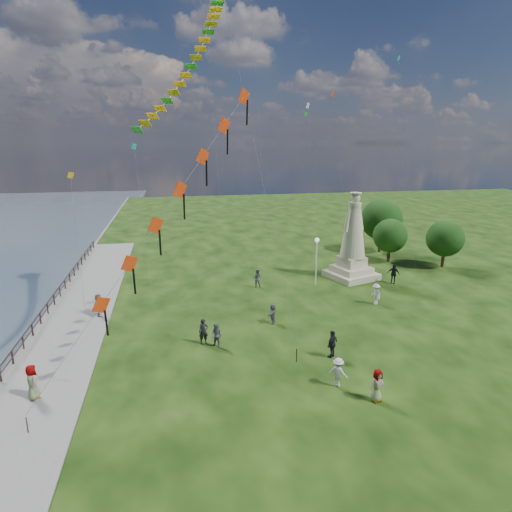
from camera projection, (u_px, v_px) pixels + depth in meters
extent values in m
cube|color=slate|center=(31.00, 340.00, 29.51)|extent=(0.30, 160.00, 0.60)
cube|color=slate|center=(62.00, 346.00, 28.04)|extent=(5.00, 60.00, 0.10)
cylinder|color=black|center=(0.00, 375.00, 23.69)|extent=(0.11, 0.11, 1.00)
cylinder|color=black|center=(13.00, 358.00, 25.58)|extent=(0.11, 0.11, 1.00)
cylinder|color=black|center=(23.00, 343.00, 27.48)|extent=(0.11, 0.11, 1.00)
cylinder|color=black|center=(32.00, 330.00, 29.37)|extent=(0.11, 0.11, 1.00)
cylinder|color=black|center=(41.00, 319.00, 31.27)|extent=(0.11, 0.11, 1.00)
cylinder|color=black|center=(48.00, 309.00, 33.16)|extent=(0.11, 0.11, 1.00)
cylinder|color=black|center=(54.00, 300.00, 35.06)|extent=(0.11, 0.11, 1.00)
cylinder|color=black|center=(60.00, 292.00, 36.95)|extent=(0.11, 0.11, 1.00)
cylinder|color=black|center=(65.00, 285.00, 38.85)|extent=(0.11, 0.11, 1.00)
cylinder|color=black|center=(70.00, 278.00, 40.74)|extent=(0.11, 0.11, 1.00)
cylinder|color=black|center=(74.00, 272.00, 42.64)|extent=(0.11, 0.11, 1.00)
cylinder|color=black|center=(78.00, 267.00, 44.53)|extent=(0.11, 0.11, 1.00)
cylinder|color=black|center=(82.00, 262.00, 46.43)|extent=(0.11, 0.11, 1.00)
cylinder|color=black|center=(85.00, 257.00, 48.32)|extent=(0.11, 0.11, 1.00)
cylinder|color=black|center=(88.00, 253.00, 50.22)|extent=(0.11, 0.11, 1.00)
cylinder|color=black|center=(91.00, 249.00, 52.11)|extent=(0.11, 0.11, 1.00)
cylinder|color=black|center=(93.00, 245.00, 54.01)|extent=(0.11, 0.11, 1.00)
cube|color=black|center=(31.00, 324.00, 29.25)|extent=(0.06, 52.00, 0.06)
cube|color=black|center=(32.00, 330.00, 29.36)|extent=(0.06, 52.00, 0.06)
cube|color=#C3B593|center=(351.00, 275.00, 42.43)|extent=(5.23, 5.23, 0.59)
cube|color=#C3B593|center=(351.00, 269.00, 42.28)|extent=(3.98, 3.98, 0.59)
cube|color=#C3B593|center=(352.00, 261.00, 42.07)|extent=(2.74, 2.74, 0.99)
cylinder|color=#C3B593|center=(355.00, 204.00, 40.64)|extent=(1.49, 1.49, 0.40)
sphere|color=#C3B593|center=(355.00, 198.00, 40.48)|extent=(0.91, 0.91, 0.91)
cylinder|color=#C3B593|center=(356.00, 193.00, 40.36)|extent=(1.09, 1.09, 0.10)
cylinder|color=silver|center=(316.00, 263.00, 39.96)|extent=(0.13, 0.13, 4.19)
sphere|color=white|center=(317.00, 240.00, 39.40)|extent=(0.42, 0.42, 0.42)
cylinder|color=#382314|center=(389.00, 254.00, 47.92)|extent=(0.36, 0.36, 1.87)
sphere|color=#10350E|center=(390.00, 236.00, 47.38)|extent=(3.74, 3.74, 3.74)
cylinder|color=#382314|center=(443.00, 258.00, 45.97)|extent=(0.36, 0.36, 1.95)
sphere|color=#10350E|center=(445.00, 238.00, 45.41)|extent=(3.91, 3.91, 3.91)
cylinder|color=#382314|center=(380.00, 242.00, 52.37)|extent=(0.36, 0.36, 2.49)
sphere|color=#10350E|center=(382.00, 219.00, 51.66)|extent=(4.98, 4.98, 4.98)
imported|color=black|center=(204.00, 331.00, 28.31)|extent=(0.68, 0.48, 1.75)
imported|color=#595960|center=(217.00, 335.00, 27.84)|extent=(0.93, 0.90, 1.65)
imported|color=silver|center=(338.00, 372.00, 23.35)|extent=(1.17, 1.13, 1.66)
imported|color=black|center=(332.00, 344.00, 26.49)|extent=(1.16, 1.08, 1.80)
imported|color=#595960|center=(377.00, 386.00, 21.96)|extent=(0.98, 0.74, 1.78)
imported|color=#595960|center=(99.00, 306.00, 32.69)|extent=(0.96, 1.72, 1.75)
imported|color=#595960|center=(257.00, 278.00, 39.49)|extent=(0.98, 0.77, 1.76)
imported|color=silver|center=(376.00, 294.00, 35.31)|extent=(0.70, 1.20, 1.77)
imported|color=black|center=(393.00, 274.00, 40.58)|extent=(1.21, 1.17, 1.91)
imported|color=#595960|center=(33.00, 384.00, 22.04)|extent=(0.93, 1.08, 1.88)
imported|color=#595960|center=(273.00, 314.00, 31.58)|extent=(1.21, 1.52, 1.52)
cylinder|color=black|center=(27.00, 426.00, 19.50)|extent=(0.06, 0.06, 0.90)
cube|color=red|center=(101.00, 305.00, 21.33)|extent=(0.87, 0.64, 1.03)
cube|color=black|center=(106.00, 323.00, 21.51)|extent=(0.10, 0.28, 1.48)
cube|color=red|center=(130.00, 264.00, 22.17)|extent=(0.87, 0.64, 1.03)
cube|color=black|center=(134.00, 281.00, 22.36)|extent=(0.10, 0.28, 1.48)
cube|color=red|center=(156.00, 225.00, 23.02)|extent=(0.87, 0.64, 1.03)
cube|color=black|center=(160.00, 243.00, 23.20)|extent=(0.10, 0.28, 1.48)
cube|color=red|center=(180.00, 190.00, 23.86)|extent=(0.87, 0.64, 1.03)
cube|color=black|center=(184.00, 207.00, 24.04)|extent=(0.10, 0.28, 1.48)
cube|color=red|center=(203.00, 157.00, 24.70)|extent=(0.87, 0.64, 1.03)
cube|color=black|center=(207.00, 173.00, 24.89)|extent=(0.10, 0.28, 1.48)
cube|color=red|center=(224.00, 126.00, 25.55)|extent=(0.87, 0.64, 1.03)
cube|color=black|center=(227.00, 142.00, 25.73)|extent=(0.10, 0.28, 1.48)
cube|color=red|center=(244.00, 97.00, 26.39)|extent=(0.87, 0.64, 1.03)
cube|color=black|center=(247.00, 113.00, 26.57)|extent=(0.10, 0.28, 1.48)
cylinder|color=black|center=(296.00, 355.00, 25.99)|extent=(0.06, 0.06, 0.90)
cube|color=green|center=(218.00, 3.00, 26.20)|extent=(0.81, 0.66, 0.14)
cube|color=yellow|center=(216.00, 9.00, 25.86)|extent=(0.78, 0.64, 0.15)
cube|color=yellow|center=(214.00, 16.00, 25.51)|extent=(0.74, 0.61, 0.15)
cube|color=#DD9D0E|center=(211.00, 24.00, 25.17)|extent=(0.71, 0.60, 0.16)
cube|color=green|center=(208.00, 32.00, 24.82)|extent=(0.71, 0.62, 0.17)
cube|color=yellow|center=(205.00, 40.00, 24.47)|extent=(0.71, 0.64, 0.18)
cube|color=yellow|center=(201.00, 49.00, 24.12)|extent=(0.71, 0.66, 0.19)
cube|color=#DD9D0E|center=(196.00, 57.00, 23.76)|extent=(0.70, 0.67, 0.20)
cube|color=green|center=(191.00, 66.00, 23.40)|extent=(0.70, 0.68, 0.22)
cube|color=yellow|center=(186.00, 75.00, 23.03)|extent=(0.69, 0.69, 0.23)
cube|color=yellow|center=(180.00, 84.00, 22.66)|extent=(0.68, 0.69, 0.24)
cube|color=#DD9D0E|center=(174.00, 93.00, 22.28)|extent=(0.67, 0.69, 0.26)
cube|color=green|center=(167.00, 101.00, 21.90)|extent=(0.66, 0.69, 0.27)
cube|color=yellow|center=(160.00, 109.00, 21.50)|extent=(0.65, 0.68, 0.28)
cube|color=yellow|center=(153.00, 116.00, 21.11)|extent=(0.63, 0.68, 0.29)
cube|color=#DD9D0E|center=(145.00, 123.00, 20.71)|extent=(0.61, 0.67, 0.30)
cube|color=green|center=(137.00, 130.00, 20.30)|extent=(0.60, 0.66, 0.31)
cube|color=teal|center=(134.00, 146.00, 37.09)|extent=(0.51, 0.39, 0.57)
cylinder|color=#595959|center=(143.00, 223.00, 36.43)|extent=(1.02, 5.02, 12.64)
cube|color=silver|center=(308.00, 106.00, 40.48)|extent=(0.51, 0.39, 0.57)
cylinder|color=#595959|center=(318.00, 195.00, 40.30)|extent=(1.02, 5.02, 16.35)
cube|color=red|center=(333.00, 94.00, 46.19)|extent=(0.51, 0.39, 0.57)
cylinder|color=#595959|center=(342.00, 180.00, 46.22)|extent=(1.02, 5.02, 18.03)
cylinder|color=#595959|center=(215.00, 134.00, 44.96)|extent=(1.02, 5.02, 27.68)
cube|color=green|center=(306.00, 114.00, 47.81)|extent=(0.51, 0.39, 0.57)
cylinder|color=#595959|center=(315.00, 188.00, 47.59)|extent=(1.02, 5.02, 16.11)
cube|color=#DD9D0E|center=(70.00, 175.00, 35.49)|extent=(0.51, 0.39, 0.57)
cylinder|color=#595959|center=(78.00, 242.00, 34.54)|extent=(1.02, 5.02, 10.34)
cylinder|color=#595959|center=(259.00, 115.00, 40.80)|extent=(1.02, 5.02, 30.94)
cube|color=teal|center=(399.00, 58.00, 41.19)|extent=(0.51, 0.39, 0.57)
cylinder|color=#595959|center=(407.00, 170.00, 41.57)|extent=(1.02, 5.02, 20.84)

